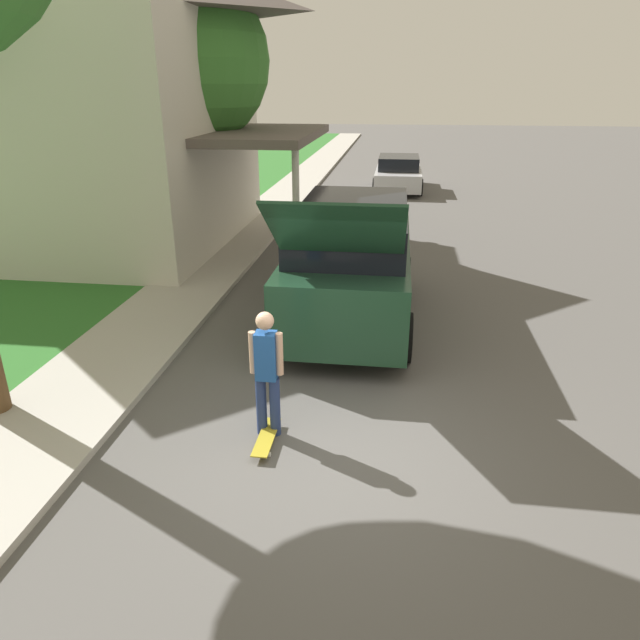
{
  "coord_description": "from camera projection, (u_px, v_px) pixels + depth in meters",
  "views": [
    {
      "loc": [
        0.68,
        -5.72,
        4.04
      ],
      "look_at": [
        -0.33,
        1.79,
        0.9
      ],
      "focal_mm": 32.0,
      "sensor_mm": 36.0,
      "label": 1
    }
  ],
  "objects": [
    {
      "name": "suv_parked",
      "position": [
        351.0,
        261.0,
        10.12
      ],
      "size": [
        2.18,
        5.69,
        2.78
      ],
      "color": "#193823",
      "rests_on": "ground_plane"
    },
    {
      "name": "house",
      "position": [
        51.0,
        82.0,
        14.43
      ],
      "size": [
        11.62,
        8.31,
        7.73
      ],
      "color": "beige",
      "rests_on": "lawn"
    },
    {
      "name": "car_down_street",
      "position": [
        398.0,
        174.0,
        23.31
      ],
      "size": [
        1.94,
        4.32,
        1.37
      ],
      "color": "#B7B7BC",
      "rests_on": "ground_plane"
    },
    {
      "name": "sidewalk",
      "position": [
        201.0,
        276.0,
        12.79
      ],
      "size": [
        1.8,
        80.0,
        0.1
      ],
      "color": "#ADA89E",
      "rests_on": "ground_plane"
    },
    {
      "name": "lawn_tree_far",
      "position": [
        184.0,
        61.0,
        14.25
      ],
      "size": [
        4.3,
        4.3,
        6.67
      ],
      "color": "brown",
      "rests_on": "lawn"
    },
    {
      "name": "skateboarder",
      "position": [
        267.0,
        369.0,
        6.79
      ],
      "size": [
        0.41,
        0.22,
        1.63
      ],
      "color": "navy",
      "rests_on": "ground_plane"
    },
    {
      "name": "lawn",
      "position": [
        20.0,
        269.0,
        13.33
      ],
      "size": [
        10.0,
        80.0,
        0.08
      ],
      "color": "#2D6B28",
      "rests_on": "ground_plane"
    },
    {
      "name": "skateboard",
      "position": [
        267.0,
        437.0,
        6.9
      ],
      "size": [
        0.21,
        0.83,
        0.1
      ],
      "color": "#A89323",
      "rests_on": "ground_plane"
    },
    {
      "name": "ground_plane",
      "position": [
        327.0,
        446.0,
        6.87
      ],
      "size": [
        120.0,
        120.0,
        0.0
      ],
      "primitive_type": "plane",
      "color": "#54514F"
    }
  ]
}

